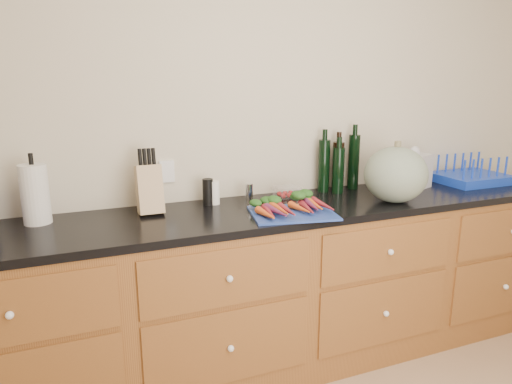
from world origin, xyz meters
name	(u,v)px	position (x,y,z in m)	size (l,w,h in m)	color
wall_back	(266,133)	(0.00, 1.62, 1.30)	(4.10, 0.05, 2.60)	beige
cabinets	(287,288)	(0.00, 1.30, 0.45)	(3.60, 0.64, 0.90)	brown
countertop	(288,209)	(0.00, 1.30, 0.92)	(3.64, 0.62, 0.04)	black
cutting_board	(293,213)	(-0.05, 1.14, 0.95)	(0.42, 0.32, 0.01)	navy
carrots	(289,206)	(-0.05, 1.18, 0.97)	(0.39, 0.29, 0.06)	#EC581B
squash	(396,175)	(0.59, 1.15, 1.10)	(0.35, 0.35, 0.31)	slate
paper_towel	(35,194)	(-1.25, 1.46, 1.08)	(0.13, 0.13, 0.29)	silver
knife_block	(149,189)	(-0.72, 1.44, 1.06)	(0.12, 0.12, 0.25)	tan
grinder_salt	(214,193)	(-0.37, 1.48, 1.00)	(0.06, 0.06, 0.13)	white
grinder_pepper	(208,192)	(-0.40, 1.48, 1.01)	(0.06, 0.06, 0.14)	black
canister_chrome	(249,192)	(-0.16, 1.48, 0.99)	(0.04, 0.04, 0.10)	silver
tomato_box	(287,192)	(0.07, 1.47, 0.97)	(0.14, 0.11, 0.06)	white
bottles	(339,166)	(0.44, 1.51, 1.09)	(0.28, 0.14, 0.34)	black
grocery_bag	(404,171)	(0.87, 1.42, 1.05)	(0.29, 0.23, 0.21)	silver
dish_rack	(470,176)	(1.39, 1.38, 0.98)	(0.45, 0.36, 0.18)	#1538BB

